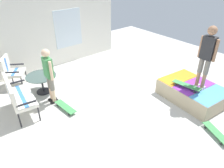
{
  "coord_description": "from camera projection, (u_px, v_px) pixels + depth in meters",
  "views": [
    {
      "loc": [
        -3.52,
        3.36,
        3.6
      ],
      "look_at": [
        0.29,
        0.24,
        0.7
      ],
      "focal_mm": 33.98,
      "sensor_mm": 36.0,
      "label": 1
    }
  ],
  "objects": [
    {
      "name": "skate_ramp",
      "position": [
        193.0,
        92.0,
        6.23
      ],
      "size": [
        1.92,
        2.04,
        0.48
      ],
      "color": "tan",
      "rests_on": "ground_plane"
    },
    {
      "name": "patio_chair_near_house",
      "position": [
        10.0,
        69.0,
        6.68
      ],
      "size": [
        0.82,
        0.8,
        1.02
      ],
      "color": "black",
      "rests_on": "ground_plane"
    },
    {
      "name": "skateboard_by_bench",
      "position": [
        65.0,
        107.0,
        5.85
      ],
      "size": [
        0.82,
        0.27,
        0.1
      ],
      "color": "#3F8C4C",
      "rests_on": "ground_plane"
    },
    {
      "name": "person_skater",
      "position": [
        207.0,
        54.0,
        5.47
      ],
      "size": [
        0.48,
        0.24,
        1.75
      ],
      "color": "silver",
      "rests_on": "skate_ramp"
    },
    {
      "name": "patio_bench",
      "position": [
        16.0,
        94.0,
        5.44
      ],
      "size": [
        1.31,
        0.69,
        1.02
      ],
      "color": "black",
      "rests_on": "ground_plane"
    },
    {
      "name": "person_watching",
      "position": [
        49.0,
        73.0,
        5.76
      ],
      "size": [
        0.48,
        0.25,
        1.62
      ],
      "color": "black",
      "rests_on": "ground_plane"
    },
    {
      "name": "house_facade",
      "position": [
        45.0,
        34.0,
        7.61
      ],
      "size": [
        0.23,
        6.0,
        2.6
      ],
      "color": "white",
      "rests_on": "ground_plane"
    },
    {
      "name": "skateboard_spare",
      "position": [
        216.0,
        133.0,
        4.97
      ],
      "size": [
        0.81,
        0.5,
        0.1
      ],
      "color": "#3F8C4C",
      "rests_on": "ground_plane"
    },
    {
      "name": "skateboard_on_ramp",
      "position": [
        186.0,
        85.0,
        5.92
      ],
      "size": [
        0.82,
        0.3,
        0.1
      ],
      "color": "#3F8C4C",
      "rests_on": "skate_ramp"
    },
    {
      "name": "ground_plane",
      "position": [
        125.0,
        108.0,
        6.03
      ],
      "size": [
        12.0,
        12.0,
        0.1
      ],
      "primitive_type": "cube",
      "color": "beige"
    },
    {
      "name": "patio_table",
      "position": [
        42.0,
        81.0,
        6.47
      ],
      "size": [
        0.9,
        0.9,
        0.57
      ],
      "color": "black",
      "rests_on": "ground_plane"
    }
  ]
}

